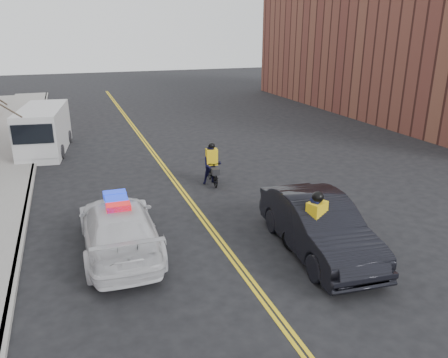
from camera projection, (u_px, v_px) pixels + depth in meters
name	position (u px, v px, depth m)	size (l,w,h in m)	color
ground	(229.00, 253.00, 13.30)	(120.00, 120.00, 0.00)	black
center_line_left	(168.00, 174.00, 20.39)	(0.10, 60.00, 0.01)	yellow
center_line_right	(171.00, 174.00, 20.44)	(0.10, 60.00, 0.01)	yellow
curb	(30.00, 188.00, 18.47)	(0.20, 60.00, 0.15)	gray
building_across	(410.00, 41.00, 34.52)	(12.00, 30.00, 11.00)	brown
police_cruiser	(119.00, 227.00, 13.19)	(2.28, 5.45, 1.73)	silver
dark_sedan	(318.00, 225.00, 13.10)	(1.85, 5.32, 1.75)	black
cargo_van	(43.00, 131.00, 23.70)	(2.83, 6.00, 2.42)	silver
cyclist_near	(315.00, 237.00, 12.62)	(1.62, 2.32, 2.16)	black
cyclist_far	(212.00, 168.00, 18.95)	(0.88, 1.87, 1.85)	black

